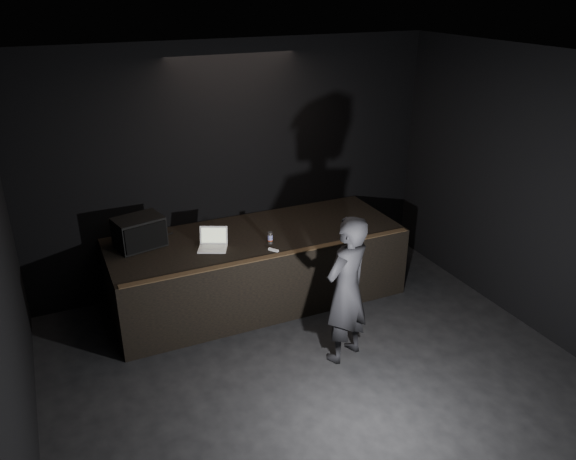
% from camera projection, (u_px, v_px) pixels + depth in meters
% --- Properties ---
extents(ground, '(7.00, 7.00, 0.00)m').
position_uv_depth(ground, '(355.00, 421.00, 5.82)').
color(ground, black).
rests_on(ground, ground).
extents(room_walls, '(6.10, 7.10, 3.52)m').
position_uv_depth(room_walls, '(365.00, 246.00, 5.00)').
color(room_walls, black).
rests_on(room_walls, ground).
extents(stage_riser, '(4.00, 1.50, 1.00)m').
position_uv_depth(stage_riser, '(257.00, 267.00, 7.89)').
color(stage_riser, black).
rests_on(stage_riser, ground).
extents(riser_lip, '(3.92, 0.10, 0.01)m').
position_uv_depth(riser_lip, '(277.00, 255.00, 7.09)').
color(riser_lip, brown).
rests_on(riser_lip, stage_riser).
extents(stage_monitor, '(0.68, 0.56, 0.40)m').
position_uv_depth(stage_monitor, '(139.00, 232.00, 7.27)').
color(stage_monitor, black).
rests_on(stage_monitor, stage_riser).
extents(cable, '(0.74, 0.35, 0.02)m').
position_uv_depth(cable, '(148.00, 242.00, 7.44)').
color(cable, black).
rests_on(cable, stage_riser).
extents(laptop, '(0.46, 0.45, 0.25)m').
position_uv_depth(laptop, '(213.00, 243.00, 7.29)').
color(laptop, silver).
rests_on(laptop, stage_riser).
extents(beer_can, '(0.07, 0.07, 0.16)m').
position_uv_depth(beer_can, '(270.00, 238.00, 7.39)').
color(beer_can, silver).
rests_on(beer_can, stage_riser).
extents(plastic_cup, '(0.09, 0.09, 0.11)m').
position_uv_depth(plastic_cup, '(225.00, 232.00, 7.63)').
color(plastic_cup, white).
rests_on(plastic_cup, stage_riser).
extents(wii_remote, '(0.11, 0.14, 0.03)m').
position_uv_depth(wii_remote, '(273.00, 250.00, 7.21)').
color(wii_remote, white).
rests_on(wii_remote, stage_riser).
extents(person, '(0.79, 0.66, 1.83)m').
position_uv_depth(person, '(346.00, 290.00, 6.47)').
color(person, black).
rests_on(person, ground).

